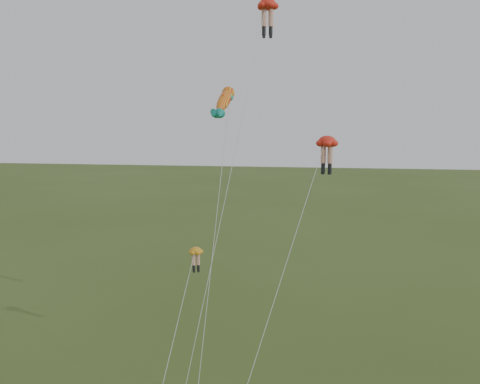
# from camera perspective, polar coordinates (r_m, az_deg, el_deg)

# --- Properties ---
(legs_kite_red_high) EXTENTS (4.51, 13.55, 25.17)m
(legs_kite_red_high) POSITION_cam_1_polar(r_m,az_deg,el_deg) (41.87, 2.86, 18.74)
(legs_kite_red_high) COLOR red
(legs_kite_red_high) RESTS_ON ground
(legs_kite_red_mid) EXTENTS (5.60, 12.01, 15.18)m
(legs_kite_red_mid) POSITION_cam_1_polar(r_m,az_deg,el_deg) (36.80, 9.16, 4.75)
(legs_kite_red_mid) COLOR red
(legs_kite_red_mid) RESTS_ON ground
(legs_kite_yellow) EXTENTS (1.35, 8.33, 7.80)m
(legs_kite_yellow) POSITION_cam_1_polar(r_m,az_deg,el_deg) (35.95, -4.87, -7.01)
(legs_kite_yellow) COLOR orange
(legs_kite_yellow) RESTS_ON ground
(fish_kite) EXTENTS (1.33, 8.94, 18.67)m
(fish_kite) POSITION_cam_1_polar(r_m,az_deg,el_deg) (35.47, -1.67, 9.61)
(fish_kite) COLOR orange
(fish_kite) RESTS_ON ground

